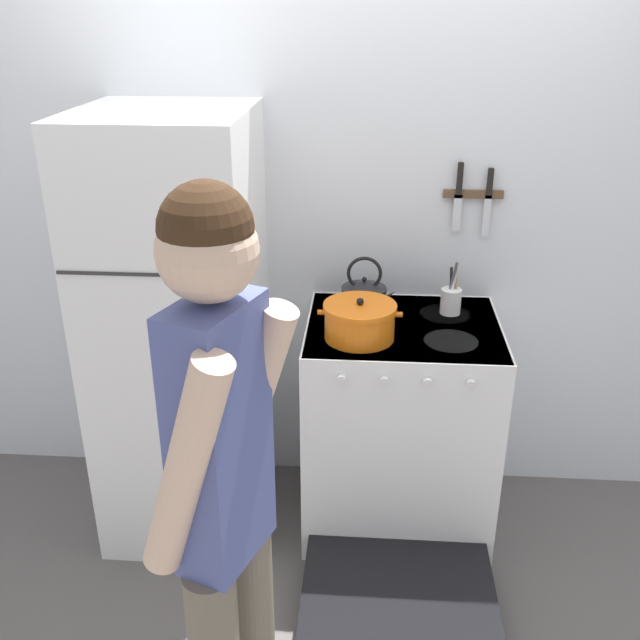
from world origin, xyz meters
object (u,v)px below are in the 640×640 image
object	(u,v)px
tea_kettle	(364,295)
stove_range	(399,431)
utensil_jar	(451,300)
person	(225,503)
dutch_oven_pot	(360,321)
refrigerator	(181,334)

from	to	relation	value
tea_kettle	stove_range	bearing A→B (deg)	-46.27
utensil_jar	person	bearing A→B (deg)	-115.80
person	tea_kettle	bearing A→B (deg)	8.01
stove_range	person	xyz separation A→B (m)	(-0.47, -1.19, 0.56)
dutch_oven_pot	tea_kettle	size ratio (longest dim) A/B	1.34
dutch_oven_pot	person	xyz separation A→B (m)	(-0.29, -1.10, 0.02)
refrigerator	tea_kettle	world-z (taller)	refrigerator
refrigerator	stove_range	distance (m)	0.98
stove_range	tea_kettle	xyz separation A→B (m)	(-0.16, 0.17, 0.54)
dutch_oven_pot	utensil_jar	distance (m)	0.45
tea_kettle	person	bearing A→B (deg)	-102.80
person	refrigerator	bearing A→B (deg)	40.21
tea_kettle	utensil_jar	distance (m)	0.35
refrigerator	dutch_oven_pot	distance (m)	0.74
refrigerator	person	world-z (taller)	person
tea_kettle	utensil_jar	size ratio (longest dim) A/B	1.07
stove_range	utensil_jar	xyz separation A→B (m)	(0.19, 0.17, 0.53)
stove_range	refrigerator	bearing A→B (deg)	179.25
refrigerator	utensil_jar	size ratio (longest dim) A/B	7.92
stove_range	dutch_oven_pot	xyz separation A→B (m)	(-0.17, -0.09, 0.54)
tea_kettle	person	distance (m)	1.39
refrigerator	person	size ratio (longest dim) A/B	0.98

